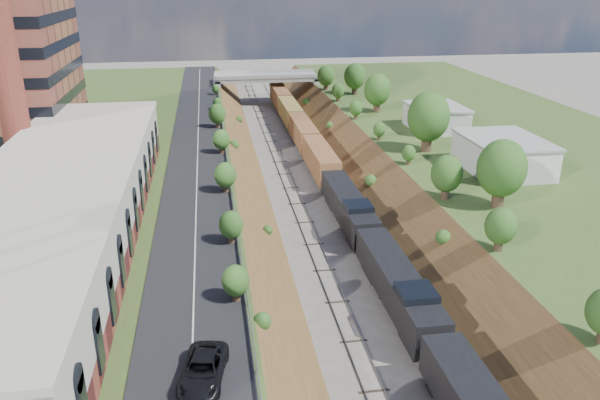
# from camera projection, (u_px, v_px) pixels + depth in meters

# --- Properties ---
(platform_left) EXTENTS (44.00, 180.00, 5.00)m
(platform_left) POSITION_uv_depth(u_px,v_px,m) (62.00, 190.00, 76.00)
(platform_left) COLOR #3B5121
(platform_left) RESTS_ON ground
(platform_right) EXTENTS (44.00, 180.00, 5.00)m
(platform_right) POSITION_uv_depth(u_px,v_px,m) (534.00, 166.00, 85.50)
(platform_right) COLOR #3B5121
(platform_right) RESTS_ON ground
(embankment_left) EXTENTS (10.00, 180.00, 10.00)m
(embankment_left) POSITION_uv_depth(u_px,v_px,m) (233.00, 199.00, 80.07)
(embankment_left) COLOR brown
(embankment_left) RESTS_ON ground
(embankment_right) EXTENTS (10.00, 180.00, 10.00)m
(embankment_right) POSITION_uv_depth(u_px,v_px,m) (388.00, 190.00, 83.24)
(embankment_right) COLOR brown
(embankment_right) RESTS_ON ground
(rail_left_track) EXTENTS (1.58, 180.00, 0.18)m
(rail_left_track) POSITION_uv_depth(u_px,v_px,m) (293.00, 195.00, 81.25)
(rail_left_track) COLOR gray
(rail_left_track) RESTS_ON ground
(rail_right_track) EXTENTS (1.58, 180.00, 0.18)m
(rail_right_track) POSITION_uv_depth(u_px,v_px,m) (330.00, 193.00, 82.00)
(rail_right_track) COLOR gray
(rail_right_track) RESTS_ON ground
(road) EXTENTS (8.00, 180.00, 0.10)m
(road) POSITION_uv_depth(u_px,v_px,m) (197.00, 165.00, 77.60)
(road) COLOR black
(road) RESTS_ON platform_left
(guardrail) EXTENTS (0.10, 171.00, 0.70)m
(guardrail) POSITION_uv_depth(u_px,v_px,m) (228.00, 161.00, 77.83)
(guardrail) COLOR #99999E
(guardrail) RESTS_ON platform_left
(commercial_building) EXTENTS (14.30, 62.30, 7.00)m
(commercial_building) POSITION_uv_depth(u_px,v_px,m) (57.00, 208.00, 54.28)
(commercial_building) COLOR maroon
(commercial_building) RESTS_ON platform_left
(overpass) EXTENTS (24.50, 8.30, 7.40)m
(overpass) POSITION_uv_depth(u_px,v_px,m) (266.00, 83.00, 137.02)
(overpass) COLOR gray
(overpass) RESTS_ON ground
(white_building_near) EXTENTS (9.00, 12.00, 4.00)m
(white_building_near) POSITION_uv_depth(u_px,v_px,m) (503.00, 155.00, 75.14)
(white_building_near) COLOR silver
(white_building_near) RESTS_ON platform_right
(white_building_far) EXTENTS (8.00, 10.00, 3.60)m
(white_building_far) POSITION_uv_depth(u_px,v_px,m) (436.00, 118.00, 95.42)
(white_building_far) COLOR silver
(white_building_far) RESTS_ON platform_right
(tree_right_large) EXTENTS (5.25, 5.25, 7.61)m
(tree_right_large) POSITION_uv_depth(u_px,v_px,m) (502.00, 169.00, 62.29)
(tree_right_large) COLOR #473323
(tree_right_large) RESTS_ON platform_right
(tree_left_crest) EXTENTS (2.45, 2.45, 3.55)m
(tree_left_crest) POSITION_uv_depth(u_px,v_px,m) (245.00, 309.00, 40.56)
(tree_left_crest) COLOR #473323
(tree_left_crest) RESTS_ON platform_left
(freight_train) EXTENTS (3.09, 124.52, 4.61)m
(freight_train) POSITION_uv_depth(u_px,v_px,m) (323.00, 165.00, 85.90)
(freight_train) COLOR black
(freight_train) RESTS_ON ground
(suv) EXTENTS (3.52, 5.92, 1.54)m
(suv) POSITION_uv_depth(u_px,v_px,m) (203.00, 370.00, 36.17)
(suv) COLOR black
(suv) RESTS_ON road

